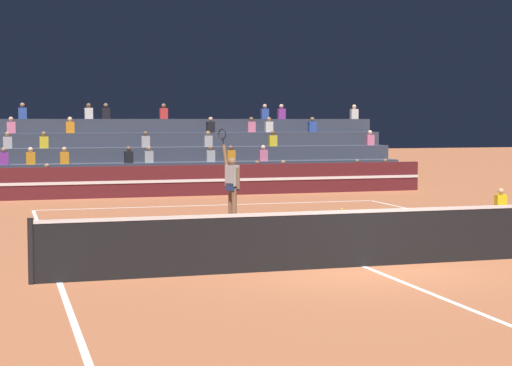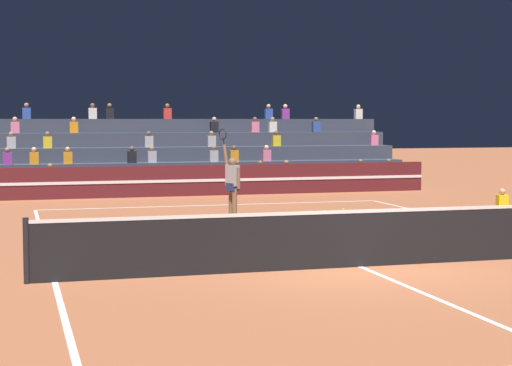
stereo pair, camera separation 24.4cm
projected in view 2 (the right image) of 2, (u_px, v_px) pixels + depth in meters
The scene contains 8 objects.
ground_plane at pixel (360, 267), 15.77m from camera, with size 120.00×120.00×0.00m, color #AD603D.
court_lines at pixel (360, 267), 15.77m from camera, with size 11.10×23.90×0.01m.
tennis_net at pixel (360, 238), 15.73m from camera, with size 12.00×0.10×1.10m.
sponsor_banner_wall at pixel (191, 180), 30.51m from camera, with size 18.00×0.26×1.10m.
bleacher_stand at pixel (172, 162), 34.12m from camera, with size 18.18×4.75×3.38m.
ball_kid_courtside at pixel (502, 207), 23.33m from camera, with size 0.30×0.36×0.84m.
tennis_player at pixel (232, 185), 22.65m from camera, with size 0.44×0.78×2.50m.
tennis_ball at pixel (343, 209), 25.59m from camera, with size 0.07×0.07×0.07m, color #C6DB33.
Camera 2 is at (-6.15, -14.48, 2.71)m, focal length 60.00 mm.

